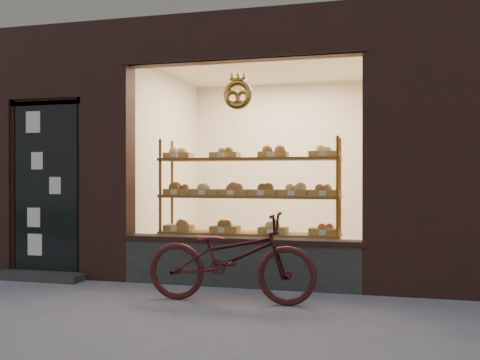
# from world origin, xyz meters

# --- Properties ---
(ground) EXTENTS (90.00, 90.00, 0.00)m
(ground) POSITION_xyz_m (0.00, 0.00, 0.00)
(ground) COLOR slate
(display_shelf) EXTENTS (2.20, 0.45, 1.70)m
(display_shelf) POSITION_xyz_m (0.45, 2.55, 0.87)
(display_shelf) COLOR brown
(display_shelf) RESTS_ON ground
(bicycle) EXTENTS (1.71, 0.63, 0.89)m
(bicycle) POSITION_xyz_m (0.55, 1.35, 0.45)
(bicycle) COLOR #371112
(bicycle) RESTS_ON ground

